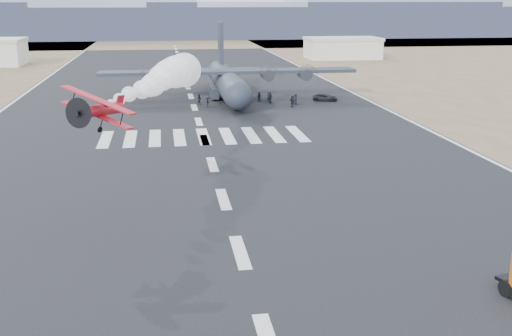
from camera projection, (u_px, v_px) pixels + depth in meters
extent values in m
cube|color=brown|center=(173.00, 41.00, 252.19)|extent=(500.00, 80.00, 0.00)
cube|color=#808AA2|center=(16.00, 18.00, 269.62)|extent=(150.00, 50.00, 17.00)
cube|color=#808AA2|center=(171.00, 22.00, 279.20)|extent=(150.00, 50.00, 13.00)
cube|color=#808AA2|center=(317.00, 19.00, 288.01)|extent=(150.00, 50.00, 15.00)
cube|color=#808AA2|center=(454.00, 16.00, 296.81)|extent=(150.00, 50.00, 17.00)
cube|color=beige|center=(342.00, 49.00, 181.45)|extent=(20.00, 12.00, 5.20)
cube|color=beige|center=(343.00, 39.00, 180.70)|extent=(20.50, 12.50, 0.80)
cylinder|color=black|center=(506.00, 288.00, 37.16)|extent=(0.64, 1.05, 0.99)
cylinder|color=#B20B32|center=(101.00, 110.00, 48.25)|extent=(2.19, 5.09, 0.91)
sphere|color=black|center=(102.00, 105.00, 48.36)|extent=(0.70, 0.70, 0.70)
cylinder|color=black|center=(89.00, 116.00, 45.94)|extent=(1.13, 0.85, 1.01)
cylinder|color=black|center=(87.00, 116.00, 45.60)|extent=(2.14, 0.61, 2.21)
cube|color=#B20B32|center=(99.00, 115.00, 47.96)|extent=(5.87, 2.50, 1.84)
cube|color=#B20B32|center=(97.00, 100.00, 47.36)|extent=(6.05, 2.55, 1.90)
cube|color=#B20B32|center=(111.00, 99.00, 50.34)|extent=(0.33, 0.90, 1.01)
cube|color=#B20B32|center=(111.00, 105.00, 50.47)|extent=(2.13, 1.21, 0.08)
cylinder|color=black|center=(88.00, 127.00, 47.89)|extent=(0.23, 0.46, 0.44)
cylinder|color=black|center=(109.00, 128.00, 47.70)|extent=(0.23, 0.46, 0.44)
sphere|color=white|center=(112.00, 104.00, 50.67)|extent=(0.70, 0.70, 0.70)
sphere|color=white|center=(122.00, 99.00, 52.97)|extent=(1.03, 1.03, 1.03)
sphere|color=white|center=(131.00, 95.00, 55.28)|extent=(1.35, 1.35, 1.35)
sphere|color=white|center=(139.00, 91.00, 57.59)|extent=(1.67, 1.67, 1.67)
sphere|color=white|center=(147.00, 87.00, 59.90)|extent=(1.99, 1.99, 1.99)
sphere|color=white|center=(154.00, 83.00, 62.20)|extent=(2.31, 2.31, 2.31)
sphere|color=white|center=(160.00, 80.00, 64.51)|extent=(2.64, 2.64, 2.64)
sphere|color=white|center=(167.00, 76.00, 66.82)|extent=(2.96, 2.96, 2.96)
sphere|color=white|center=(172.00, 74.00, 69.13)|extent=(3.28, 3.28, 3.28)
sphere|color=white|center=(178.00, 71.00, 71.44)|extent=(3.60, 3.60, 3.60)
sphere|color=white|center=(183.00, 68.00, 73.74)|extent=(3.92, 3.92, 3.92)
cylinder|color=#212732|center=(228.00, 83.00, 108.65)|extent=(4.34, 30.01, 4.29)
sphere|color=#212732|center=(238.00, 96.00, 94.31)|extent=(4.29, 4.29, 4.29)
cone|color=#212732|center=(220.00, 73.00, 123.00)|extent=(4.30, 6.44, 4.29)
cube|color=#212732|center=(229.00, 72.00, 107.10)|extent=(42.87, 4.58, 0.54)
cylinder|color=#212732|center=(151.00, 76.00, 104.96)|extent=(1.94, 4.08, 1.93)
cylinder|color=#3F3F44|center=(151.00, 78.00, 102.91)|extent=(3.64, 0.06, 3.64)
cylinder|color=#212732|center=(190.00, 76.00, 105.84)|extent=(1.94, 4.08, 1.93)
cylinder|color=#3F3F44|center=(191.00, 77.00, 103.79)|extent=(3.64, 0.06, 3.64)
cylinder|color=#212732|center=(267.00, 75.00, 107.61)|extent=(1.94, 4.08, 1.93)
cylinder|color=#3F3F44|center=(269.00, 76.00, 105.56)|extent=(3.64, 0.06, 3.64)
cylinder|color=#212732|center=(304.00, 74.00, 108.50)|extent=(1.94, 4.08, 1.93)
cylinder|color=#3F3F44|center=(307.00, 75.00, 106.45)|extent=(3.64, 0.06, 3.64)
cube|color=#212732|center=(221.00, 45.00, 119.57)|extent=(0.65, 4.82, 8.57)
cube|color=#212732|center=(221.00, 69.00, 121.24)|extent=(15.01, 3.24, 0.38)
cube|color=#212732|center=(214.00, 92.00, 109.77)|extent=(1.30, 6.43, 1.71)
cylinder|color=black|center=(214.00, 95.00, 109.92)|extent=(0.54, 1.18, 1.18)
cube|color=#212732|center=(241.00, 91.00, 110.42)|extent=(1.30, 6.43, 1.71)
cylinder|color=black|center=(241.00, 95.00, 110.57)|extent=(0.54, 1.18, 1.18)
cylinder|color=black|center=(236.00, 108.00, 97.97)|extent=(0.43, 0.97, 0.96)
imported|color=black|center=(325.00, 97.00, 107.44)|extent=(4.61, 3.22, 1.17)
imported|color=black|center=(269.00, 97.00, 106.59)|extent=(0.80, 0.76, 1.71)
imported|color=black|center=(259.00, 97.00, 106.33)|extent=(0.93, 0.86, 1.64)
imported|color=black|center=(208.00, 102.00, 100.71)|extent=(0.88, 1.28, 1.82)
imported|color=black|center=(270.00, 98.00, 104.99)|extent=(1.16, 1.11, 1.82)
imported|color=black|center=(295.00, 99.00, 103.99)|extent=(0.91, 1.00, 1.74)
imported|color=black|center=(292.00, 101.00, 101.36)|extent=(1.30, 1.75, 1.83)
imported|color=black|center=(250.00, 99.00, 104.40)|extent=(0.56, 0.66, 1.68)
imported|color=black|center=(199.00, 99.00, 103.66)|extent=(0.98, 0.85, 1.72)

